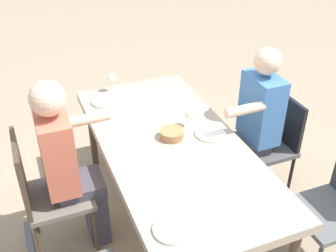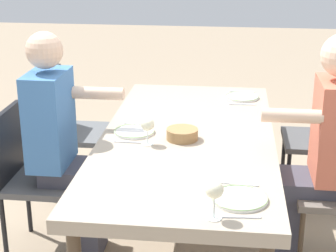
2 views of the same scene
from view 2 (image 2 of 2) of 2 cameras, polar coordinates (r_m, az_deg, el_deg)
ground_plane at (r=3.40m, az=1.88°, el=-12.71°), size 16.00×16.00×0.00m
dining_table at (r=3.09m, az=2.02°, el=-1.97°), size 2.02×0.94×0.74m
chair_west_north at (r=3.88m, az=16.10°, el=-0.81°), size 0.44×0.44×0.86m
chair_west_south at (r=3.98m, az=-10.03°, el=0.22°), size 0.44×0.44×0.90m
chair_mid_south at (r=3.28m, az=-13.83°, el=-4.51°), size 0.44×0.44×0.87m
diner_woman_green at (r=3.04m, az=15.39°, el=-2.28°), size 0.35×0.50×1.33m
diner_man_white at (r=3.15m, az=-10.77°, el=-1.52°), size 0.35×0.49×1.31m
plate_0 at (r=3.76m, az=7.59°, el=2.98°), size 0.22×0.22×0.02m
fork_0 at (r=3.91m, az=7.56°, el=3.53°), size 0.03×0.17×0.01m
spoon_0 at (r=3.62m, az=7.60°, el=2.22°), size 0.02×0.17×0.01m
plate_1 at (r=3.10m, az=-3.47°, el=-0.54°), size 0.23×0.23×0.02m
wine_glass_1 at (r=2.90m, az=-2.12°, el=0.08°), size 0.07×0.07×0.15m
fork_1 at (r=3.24m, az=-3.01°, el=0.27°), size 0.03×0.17×0.01m
spoon_1 at (r=2.96m, az=-3.97°, el=-1.65°), size 0.02×0.17×0.01m
plate_2 at (r=2.37m, az=7.32°, el=-7.34°), size 0.24×0.24×0.02m
wine_glass_2 at (r=2.17m, az=4.80°, el=-6.67°), size 0.07×0.07×0.16m
fork_2 at (r=2.51m, az=7.30°, el=-5.91°), size 0.03×0.17×0.01m
spoon_2 at (r=2.24m, az=7.33°, el=-9.21°), size 0.03×0.17×0.01m
bread_basket at (r=2.99m, az=1.47°, el=-0.83°), size 0.17×0.17×0.06m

